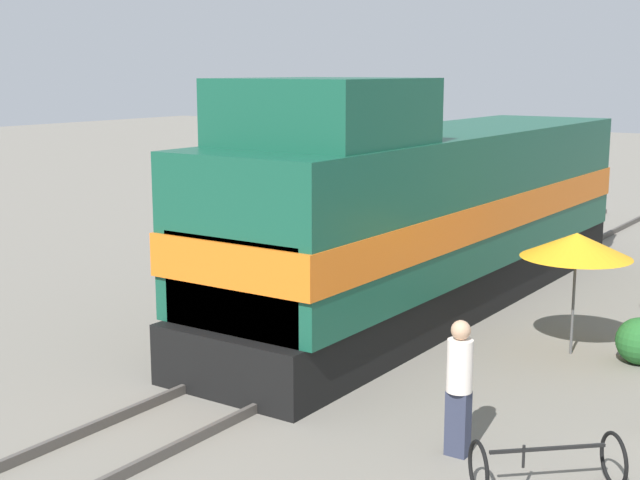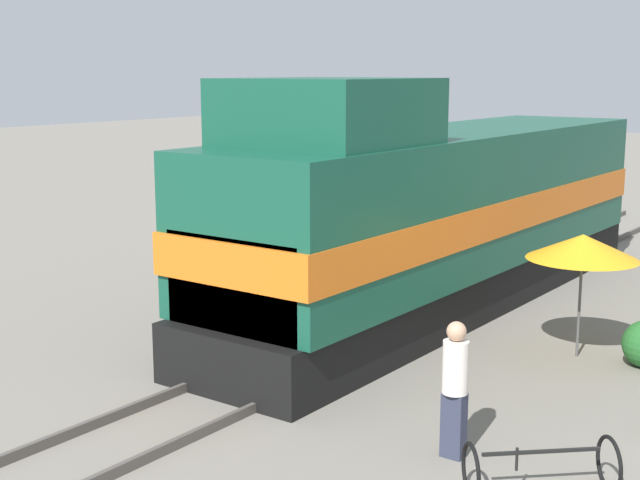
{
  "view_description": "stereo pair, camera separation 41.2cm",
  "coord_description": "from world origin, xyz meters",
  "px_view_note": "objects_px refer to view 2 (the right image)",
  "views": [
    {
      "loc": [
        8.6,
        -13.1,
        5.02
      ],
      "look_at": [
        1.2,
        -2.34,
        2.52
      ],
      "focal_mm": 50.0,
      "sensor_mm": 36.0,
      "label": 1
    },
    {
      "loc": [
        8.93,
        -12.86,
        5.02
      ],
      "look_at": [
        1.2,
        -2.34,
        2.52
      ],
      "focal_mm": 50.0,
      "sensor_mm": 36.0,
      "label": 2
    }
  ],
  "objects_px": {
    "vendor_umbrella": "(583,247)",
    "person_bystander": "(455,384)",
    "locomotive": "(436,214)",
    "bicycle": "(540,466)"
  },
  "relations": [
    {
      "from": "person_bystander",
      "to": "locomotive",
      "type": "bearing_deg",
      "value": 121.12
    },
    {
      "from": "locomotive",
      "to": "vendor_umbrella",
      "type": "distance_m",
      "value": 3.86
    },
    {
      "from": "vendor_umbrella",
      "to": "person_bystander",
      "type": "bearing_deg",
      "value": -87.66
    },
    {
      "from": "vendor_umbrella",
      "to": "person_bystander",
      "type": "distance_m",
      "value": 5.14
    },
    {
      "from": "vendor_umbrella",
      "to": "bicycle",
      "type": "xyz_separation_m",
      "value": [
        1.54,
        -5.35,
        -1.64
      ]
    },
    {
      "from": "locomotive",
      "to": "bicycle",
      "type": "height_order",
      "value": "locomotive"
    },
    {
      "from": "locomotive",
      "to": "person_bystander",
      "type": "bearing_deg",
      "value": -58.88
    },
    {
      "from": "vendor_umbrella",
      "to": "bicycle",
      "type": "distance_m",
      "value": 5.81
    },
    {
      "from": "person_bystander",
      "to": "bicycle",
      "type": "height_order",
      "value": "person_bystander"
    },
    {
      "from": "person_bystander",
      "to": "bicycle",
      "type": "distance_m",
      "value": 1.52
    }
  ]
}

